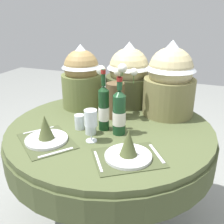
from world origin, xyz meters
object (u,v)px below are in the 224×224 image
at_px(flower_vase, 116,94).
at_px(wine_bottle_left, 104,108).
at_px(tumbler_near_left, 80,122).
at_px(tumbler_near_right, 91,126).
at_px(wine_bottle_centre, 119,112).
at_px(gift_tub_back_centre, 129,72).
at_px(dining_table, 110,142).
at_px(place_setting_right, 128,150).
at_px(gift_tub_back_right, 170,77).
at_px(wine_glass_left, 91,119).
at_px(place_setting_left, 46,134).
at_px(gift_tub_back_left, 82,75).

bearing_deg(flower_vase, wine_bottle_left, -90.80).
relative_size(tumbler_near_left, tumbler_near_right, 0.89).
distance_m(wine_bottle_centre, gift_tub_back_centre, 0.55).
bearing_deg(dining_table, wine_bottle_left, -103.63).
distance_m(place_setting_right, gift_tub_back_right, 0.71).
bearing_deg(place_setting_right, wine_glass_left, 158.35).
bearing_deg(wine_bottle_centre, place_setting_left, -145.89).
height_order(tumbler_near_right, gift_tub_back_centre, gift_tub_back_centre).
bearing_deg(place_setting_right, flower_vase, 116.63).
xyz_separation_m(wine_glass_left, tumbler_near_left, (-0.14, 0.12, -0.09)).
xyz_separation_m(dining_table, place_setting_right, (0.23, -0.34, 0.17)).
relative_size(place_setting_right, wine_bottle_left, 1.13).
distance_m(tumbler_near_left, gift_tub_back_centre, 0.60).
distance_m(place_setting_right, gift_tub_back_centre, 0.83).
height_order(wine_bottle_left, tumbler_near_right, wine_bottle_left).
xyz_separation_m(wine_bottle_left, gift_tub_back_right, (0.33, 0.40, 0.13)).
relative_size(tumbler_near_right, gift_tub_back_centre, 0.22).
bearing_deg(dining_table, place_setting_left, -128.63).
bearing_deg(place_setting_left, gift_tub_back_left, 95.73).
relative_size(flower_vase, gift_tub_back_centre, 0.80).
xyz_separation_m(flower_vase, tumbler_near_left, (-0.15, -0.25, -0.12)).
relative_size(place_setting_right, tumbler_near_right, 4.10).
relative_size(place_setting_left, tumbler_near_right, 4.11).
xyz_separation_m(dining_table, gift_tub_back_left, (-0.32, 0.25, 0.37)).
height_order(wine_glass_left, tumbler_near_left, wine_glass_left).
relative_size(flower_vase, wine_bottle_centre, 1.08).
distance_m(dining_table, place_setting_left, 0.45).
bearing_deg(tumbler_near_left, place_setting_left, -114.99).
bearing_deg(flower_vase, gift_tub_back_left, 160.20).
height_order(flower_vase, gift_tub_back_left, gift_tub_back_left).
bearing_deg(gift_tub_back_centre, wine_bottle_centre, -78.64).
height_order(dining_table, gift_tub_back_left, gift_tub_back_left).
xyz_separation_m(place_setting_right, tumbler_near_left, (-0.39, 0.22, -0.00)).
bearing_deg(wine_bottle_left, tumbler_near_right, -122.08).
xyz_separation_m(place_setting_right, wine_bottle_centre, (-0.13, 0.25, 0.09)).
bearing_deg(dining_table, wine_bottle_centre, -44.50).
relative_size(wine_bottle_left, tumbler_near_left, 4.10).
xyz_separation_m(flower_vase, gift_tub_back_left, (-0.31, 0.11, 0.08)).
height_order(wine_bottle_left, wine_bottle_centre, wine_bottle_left).
relative_size(flower_vase, wine_glass_left, 1.99).
height_order(flower_vase, wine_bottle_left, same).
height_order(tumbler_near_left, gift_tub_back_left, gift_tub_back_left).
relative_size(gift_tub_back_left, gift_tub_back_centre, 0.98).
bearing_deg(place_setting_right, gift_tub_back_left, 132.94).
relative_size(tumbler_near_right, gift_tub_back_right, 0.20).
xyz_separation_m(flower_vase, gift_tub_back_centre, (-0.00, 0.30, 0.08)).
distance_m(gift_tub_back_left, gift_tub_back_right, 0.64).
bearing_deg(gift_tub_back_right, gift_tub_back_left, -173.07).
bearing_deg(gift_tub_back_left, tumbler_near_right, -57.93).
height_order(place_setting_right, gift_tub_back_right, gift_tub_back_right).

